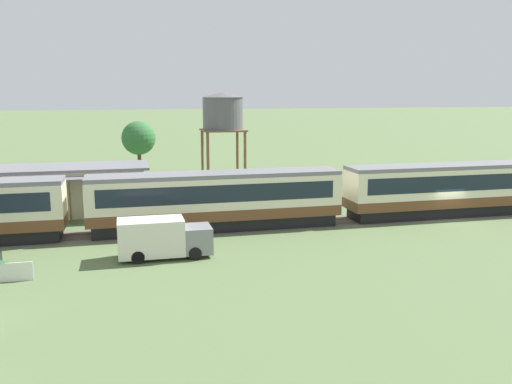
% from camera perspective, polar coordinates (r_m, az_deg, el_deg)
% --- Properties ---
extents(ground_plane, '(600.00, 600.00, 0.00)m').
position_cam_1_polar(ground_plane, '(46.35, 19.48, -2.76)').
color(ground_plane, '#566B42').
extents(passenger_train, '(79.12, 3.23, 4.29)m').
position_cam_1_polar(passenger_train, '(43.24, 9.37, 0.01)').
color(passenger_train, brown).
rests_on(passenger_train, ground_plane).
extents(railway_track, '(135.76, 3.60, 0.04)m').
position_cam_1_polar(railway_track, '(44.44, 11.38, -2.90)').
color(railway_track, '#665B51').
rests_on(railway_track, ground_plane).
extents(station_building, '(12.37, 7.03, 4.04)m').
position_cam_1_polar(station_building, '(48.15, -18.59, 0.27)').
color(station_building, beige).
rests_on(station_building, ground_plane).
extents(water_tower, '(4.13, 4.13, 10.14)m').
position_cam_1_polar(water_tower, '(53.51, -3.51, 8.28)').
color(water_tower, brown).
rests_on(water_tower, ground_plane).
extents(delivery_truck_grey, '(5.73, 2.18, 2.46)m').
position_cam_1_polar(delivery_truck_grey, '(34.08, -9.85, -4.77)').
color(delivery_truck_grey, gray).
rests_on(delivery_truck_grey, ground_plane).
extents(yard_tree_0, '(3.81, 3.81, 6.95)m').
position_cam_1_polar(yard_tree_0, '(62.74, -12.25, 5.54)').
color(yard_tree_0, '#4C3823').
rests_on(yard_tree_0, ground_plane).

